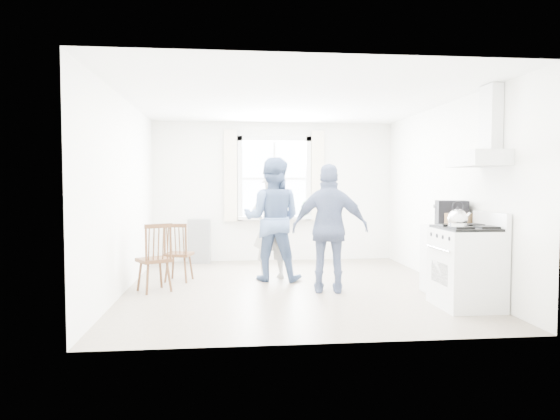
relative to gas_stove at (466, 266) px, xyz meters
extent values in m
cube|color=gray|center=(-1.91, 1.35, -0.49)|extent=(4.62, 5.12, 0.02)
cube|color=white|center=(-1.91, 3.87, 0.82)|extent=(4.62, 0.04, 2.64)
cube|color=white|center=(-1.91, -1.17, 0.82)|extent=(4.62, 0.04, 2.64)
cube|color=white|center=(-4.18, 1.35, 0.82)|extent=(0.04, 5.12, 2.64)
cube|color=white|center=(0.36, 1.35, 0.82)|extent=(0.04, 5.12, 2.64)
cube|color=white|center=(-1.91, 1.35, 2.13)|extent=(4.62, 5.12, 0.02)
cube|color=white|center=(-1.91, 3.83, 1.07)|extent=(1.20, 0.02, 1.40)
cube|color=silver|center=(-1.91, 3.80, 1.81)|extent=(1.38, 0.09, 0.09)
cube|color=silver|center=(-1.91, 3.80, 0.32)|extent=(1.38, 0.09, 0.09)
cube|color=silver|center=(-2.56, 3.80, 1.07)|extent=(0.09, 0.09, 1.58)
cube|color=silver|center=(-1.27, 3.80, 1.07)|extent=(0.09, 0.09, 1.58)
cube|color=silver|center=(-1.91, 3.73, 0.34)|extent=(1.38, 0.24, 0.06)
cube|color=#F7E9CB|center=(-2.73, 3.79, 1.12)|extent=(0.24, 0.05, 1.70)
cube|color=#F7E9CB|center=(-1.09, 3.79, 1.12)|extent=(0.24, 0.05, 1.70)
cube|color=silver|center=(0.11, 0.00, 1.26)|extent=(0.45, 0.76, 0.18)
cube|color=silver|center=(0.26, 0.00, 1.73)|extent=(0.14, 0.30, 0.76)
cube|color=gray|center=(-3.31, 3.68, -0.08)|extent=(0.40, 0.30, 0.80)
cube|color=silver|center=(-0.01, 0.00, -0.02)|extent=(0.65, 0.76, 0.92)
cube|color=black|center=(-0.01, 0.00, 0.45)|extent=(0.61, 0.72, 0.03)
cube|color=silver|center=(0.29, 0.00, 0.54)|extent=(0.06, 0.76, 0.20)
cylinder|color=silver|center=(-0.35, 0.00, 0.22)|extent=(0.02, 0.61, 0.02)
sphere|color=silver|center=(-0.20, -0.16, 0.57)|extent=(0.22, 0.22, 0.22)
cylinder|color=silver|center=(-0.20, -0.16, 0.51)|extent=(0.20, 0.20, 0.04)
torus|color=black|center=(-0.20, -0.16, 0.70)|extent=(0.14, 0.04, 0.14)
cube|color=silver|center=(0.07, 0.70, -0.03)|extent=(0.50, 0.55, 0.90)
cube|color=black|center=(0.11, 0.65, 0.50)|extent=(0.44, 0.42, 0.18)
cube|color=black|center=(0.11, 0.65, 0.67)|extent=(0.44, 0.42, 0.16)
cube|color=olive|center=(0.12, 0.47, 0.51)|extent=(0.34, 0.29, 0.18)
cube|color=#422715|center=(-3.77, 1.27, -0.06)|extent=(0.53, 0.53, 0.05)
cube|color=#422715|center=(-3.69, 1.12, 0.20)|extent=(0.35, 0.24, 0.51)
cylinder|color=#422715|center=(-3.77, 1.27, -0.28)|extent=(0.03, 0.03, 0.41)
cube|color=#422715|center=(-3.51, 1.96, -0.08)|extent=(0.45, 0.43, 0.04)
cube|color=#422715|center=(-3.55, 1.81, 0.16)|extent=(0.36, 0.14, 0.48)
cylinder|color=#422715|center=(-3.51, 1.96, -0.29)|extent=(0.03, 0.03, 0.38)
imported|color=silver|center=(-2.13, 2.00, 0.32)|extent=(0.72, 0.72, 1.60)
imported|color=#4B618B|center=(-2.12, 1.89, 0.44)|extent=(1.08, 1.08, 1.84)
imported|color=navy|center=(-1.43, 0.96, 0.37)|extent=(1.17, 1.17, 1.72)
imported|color=#327238|center=(-1.35, 3.71, 0.51)|extent=(0.21, 0.21, 0.29)
camera|label=1|loc=(-2.77, -5.54, 0.96)|focal=32.00mm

